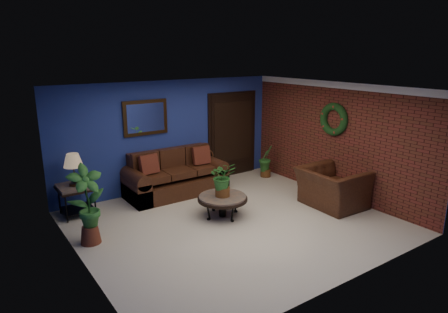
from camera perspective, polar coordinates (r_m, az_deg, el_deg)
floor at (r=7.61m, az=1.40°, el=-9.44°), size 5.50×5.50×0.00m
wall_back at (r=9.26m, az=-7.72°, el=3.03°), size 5.50×0.04×2.50m
wall_left at (r=6.05m, az=-20.12°, el=-4.20°), size 0.04×5.00×2.50m
wall_right_brick at (r=9.04m, az=15.69°, el=2.31°), size 0.04×5.00×2.50m
ceiling at (r=6.96m, az=1.53°, el=9.66°), size 5.50×5.00×0.02m
crown_molding at (r=8.85m, az=16.11°, el=9.76°), size 0.03×5.00×0.14m
wall_mirror at (r=8.89m, az=-11.15°, el=5.47°), size 1.02×0.06×0.77m
closet_door at (r=10.17m, az=1.20°, el=3.08°), size 1.44×0.06×2.18m
wreath at (r=8.94m, az=15.40°, el=5.14°), size 0.16×0.72×0.72m
sofa at (r=9.08m, az=-7.07°, el=-3.20°), size 2.24×0.97×1.01m
coffee_table at (r=7.76m, az=-0.21°, el=-6.05°), size 0.97×0.97×0.42m
end_table at (r=8.29m, az=-20.37°, el=-4.80°), size 0.68×0.68×0.62m
table_lamp at (r=8.13m, az=-20.71°, el=-1.23°), size 0.36×0.36×0.61m
side_chair at (r=9.53m, az=-2.01°, el=-1.29°), size 0.38×0.38×0.85m
armchair at (r=8.53m, az=15.13°, el=-4.33°), size 1.13×1.28×0.80m
coffee_plant at (r=7.62m, az=-0.21°, el=-3.05°), size 0.60×0.56×0.68m
floor_plant at (r=10.20m, az=6.00°, el=-0.55°), size 0.41×0.34×0.83m
tall_plant at (r=6.95m, az=-18.92°, el=-6.19°), size 0.62×0.45×1.36m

